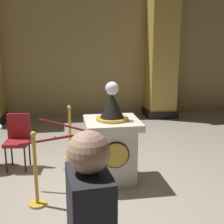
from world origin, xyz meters
name	(u,v)px	position (x,y,z in m)	size (l,w,h in m)	color
ground_plane	(93,187)	(0.00, 0.00, 0.00)	(11.30, 11.30, 0.00)	#9E9384
back_wall	(76,51)	(0.00, 4.80, 1.95)	(11.30, 0.16, 3.91)	tan
pedestal_clock	(112,144)	(0.32, 0.19, 0.62)	(0.84, 0.84, 1.60)	beige
stanchion_near	(70,141)	(-0.31, 1.21, 0.37)	(0.24, 0.24, 1.05)	gold
stanchion_far	(36,180)	(-0.80, -0.37, 0.37)	(0.24, 0.24, 1.05)	gold
velvet_rope	(55,132)	(-0.56, 0.42, 0.79)	(1.05, 1.07, 0.22)	#591419
column_right	(162,54)	(2.47, 4.30, 1.86)	(0.94, 0.94, 3.75)	black
cafe_chair_red	(18,136)	(-1.22, 0.98, 0.57)	(0.45, 0.45, 0.96)	black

